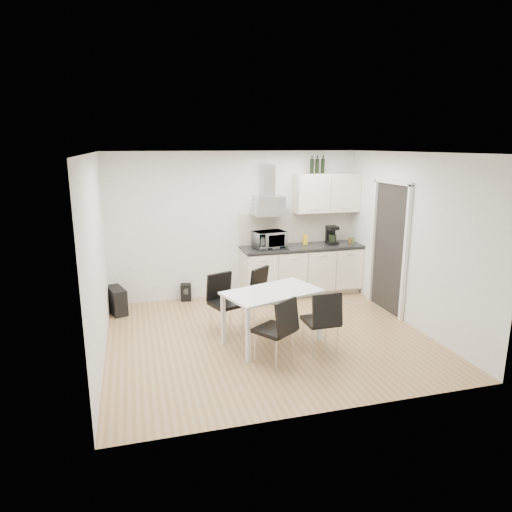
{
  "coord_description": "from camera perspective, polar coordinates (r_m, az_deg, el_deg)",
  "views": [
    {
      "loc": [
        -1.79,
        -5.87,
        2.7
      ],
      "look_at": [
        -0.06,
        0.45,
        1.1
      ],
      "focal_mm": 32.0,
      "sensor_mm": 36.0,
      "label": 1
    }
  ],
  "objects": [
    {
      "name": "ground",
      "position": [
        6.7,
        1.51,
        -10.03
      ],
      "size": [
        4.5,
        4.5,
        0.0
      ],
      "primitive_type": "plane",
      "color": "tan",
      "rests_on": "ground"
    },
    {
      "name": "wall_back",
      "position": [
        8.19,
        -2.48,
        3.87
      ],
      "size": [
        4.5,
        0.1,
        2.6
      ],
      "primitive_type": "cube",
      "color": "white",
      "rests_on": "ground"
    },
    {
      "name": "wall_front",
      "position": [
        4.49,
        9.03,
        -4.62
      ],
      "size": [
        4.5,
        0.1,
        2.6
      ],
      "primitive_type": "cube",
      "color": "white",
      "rests_on": "ground"
    },
    {
      "name": "wall_left",
      "position": [
        6.05,
        -19.25,
        -0.43
      ],
      "size": [
        0.1,
        4.0,
        2.6
      ],
      "primitive_type": "cube",
      "color": "white",
      "rests_on": "ground"
    },
    {
      "name": "wall_right",
      "position": [
        7.26,
        18.85,
        1.87
      ],
      "size": [
        0.1,
        4.0,
        2.6
      ],
      "primitive_type": "cube",
      "color": "white",
      "rests_on": "ground"
    },
    {
      "name": "ceiling",
      "position": [
        6.14,
        1.67,
        12.79
      ],
      "size": [
        4.5,
        4.5,
        0.0
      ],
      "primitive_type": "plane",
      "color": "white",
      "rests_on": "wall_back"
    },
    {
      "name": "doorway",
      "position": [
        7.74,
        16.21,
        0.87
      ],
      "size": [
        0.08,
        1.04,
        2.1
      ],
      "primitive_type": "cube",
      "color": "white",
      "rests_on": "ground"
    },
    {
      "name": "kitchenette",
      "position": [
        8.38,
        5.87,
        0.75
      ],
      "size": [
        2.22,
        0.64,
        2.52
      ],
      "color": "beige",
      "rests_on": "ground"
    },
    {
      "name": "dining_table",
      "position": [
        6.3,
        2.04,
        -5.18
      ],
      "size": [
        1.46,
        1.1,
        0.75
      ],
      "rotation": [
        0.0,
        0.0,
        0.31
      ],
      "color": "white",
      "rests_on": "ground"
    },
    {
      "name": "chair_far_left",
      "position": [
        6.68,
        -3.72,
        -6.08
      ],
      "size": [
        0.58,
        0.62,
        0.88
      ],
      "primitive_type": null,
      "rotation": [
        0.0,
        0.0,
        3.49
      ],
      "color": "black",
      "rests_on": "ground"
    },
    {
      "name": "chair_far_right",
      "position": [
        6.97,
        1.7,
        -5.2
      ],
      "size": [
        0.65,
        0.66,
        0.88
      ],
      "primitive_type": null,
      "rotation": [
        0.0,
        0.0,
        3.8
      ],
      "color": "black",
      "rests_on": "ground"
    },
    {
      "name": "chair_near_left",
      "position": [
        5.78,
        2.27,
        -9.32
      ],
      "size": [
        0.65,
        0.66,
        0.88
      ],
      "primitive_type": null,
      "rotation": [
        0.0,
        0.0,
        0.6
      ],
      "color": "black",
      "rests_on": "ground"
    },
    {
      "name": "chair_near_right",
      "position": [
        6.11,
        8.04,
        -8.12
      ],
      "size": [
        0.45,
        0.51,
        0.88
      ],
      "primitive_type": null,
      "rotation": [
        0.0,
        0.0,
        0.02
      ],
      "color": "black",
      "rests_on": "ground"
    },
    {
      "name": "guitar_amp",
      "position": [
        7.86,
        -17.01,
        -5.33
      ],
      "size": [
        0.37,
        0.56,
        0.43
      ],
      "rotation": [
        0.0,
        0.0,
        0.31
      ],
      "color": "black",
      "rests_on": "ground"
    },
    {
      "name": "floor_speaker",
      "position": [
        8.22,
        -8.75,
        -4.5
      ],
      "size": [
        0.2,
        0.19,
        0.3
      ],
      "primitive_type": "cube",
      "rotation": [
        0.0,
        0.0,
        -0.16
      ],
      "color": "black",
      "rests_on": "ground"
    }
  ]
}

